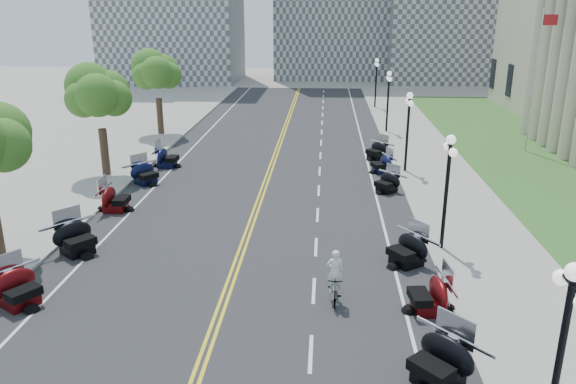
{
  "coord_description": "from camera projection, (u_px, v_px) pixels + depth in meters",
  "views": [
    {
      "loc": [
        3.49,
        -18.63,
        9.99
      ],
      "look_at": [
        1.87,
        5.56,
        2.0
      ],
      "focal_mm": 35.0,
      "sensor_mm": 36.0,
      "label": 1
    }
  ],
  "objects": [
    {
      "name": "street_lamp_4",
      "position": [
        388.0,
        102.0,
        46.17
      ],
      "size": [
        0.5,
        1.2,
        4.9
      ],
      "primitive_type": null,
      "color": "black",
      "rests_on": "sidewalk_north"
    },
    {
      "name": "lane_dash_8",
      "position": [
        318.0,
        215.0,
        28.38
      ],
      "size": [
        0.12,
        2.0,
        0.0
      ],
      "primitive_type": "cube",
      "color": "white",
      "rests_on": "road"
    },
    {
      "name": "lane_dash_12",
      "position": [
        321.0,
        143.0,
        43.54
      ],
      "size": [
        0.12,
        2.0,
        0.0
      ],
      "primitive_type": "cube",
      "color": "white",
      "rests_on": "road"
    },
    {
      "name": "road",
      "position": [
        259.0,
        201.0,
        30.48
      ],
      "size": [
        16.0,
        90.0,
        0.01
      ],
      "primitive_type": "cube",
      "color": "#333335",
      "rests_on": "ground"
    },
    {
      "name": "street_lamp_5",
      "position": [
        376.0,
        83.0,
        57.55
      ],
      "size": [
        0.5,
        1.2,
        4.9
      ],
      "primitive_type": null,
      "color": "black",
      "rests_on": "sidewalk_north"
    },
    {
      "name": "cyclist_rider",
      "position": [
        336.0,
        253.0,
        19.45
      ],
      "size": [
        0.6,
        0.4,
        1.65
      ],
      "primitive_type": "imported",
      "rotation": [
        0.0,
        0.0,
        3.14
      ],
      "color": "white",
      "rests_on": "bicycle"
    },
    {
      "name": "distant_block_c",
      "position": [
        461.0,
        0.0,
        77.76
      ],
      "size": [
        20.0,
        14.0,
        22.0
      ],
      "primitive_type": "cube",
      "color": "gray",
      "rests_on": "ground"
    },
    {
      "name": "sidewalk_south",
      "position": [
        71.0,
        195.0,
        31.13
      ],
      "size": [
        5.0,
        90.0,
        0.15
      ],
      "primitive_type": "cube",
      "color": "#9E9991",
      "rests_on": "ground"
    },
    {
      "name": "street_lamp_1",
      "position": [
        558.0,
        369.0,
        12.06
      ],
      "size": [
        0.5,
        1.2,
        4.9
      ],
      "primitive_type": null,
      "color": "black",
      "rests_on": "sidewalk_north"
    },
    {
      "name": "tree_4",
      "position": [
        157.0,
        76.0,
        44.79
      ],
      "size": [
        4.8,
        4.8,
        9.2
      ],
      "primitive_type": null,
      "color": "#235619",
      "rests_on": "sidewalk_south"
    },
    {
      "name": "edge_line_north",
      "position": [
        378.0,
        203.0,
        30.07
      ],
      "size": [
        0.12,
        90.0,
        0.0
      ],
      "primitive_type": "cube",
      "color": "white",
      "rests_on": "road"
    },
    {
      "name": "lawn",
      "position": [
        537.0,
        166.0,
        36.93
      ],
      "size": [
        9.0,
        60.0,
        0.1
      ],
      "primitive_type": "cube",
      "color": "#356023",
      "rests_on": "ground"
    },
    {
      "name": "motorcycle_n_4",
      "position": [
        440.0,
        359.0,
        15.45
      ],
      "size": [
        3.14,
        3.14,
        1.55
      ],
      "primitive_type": null,
      "rotation": [
        0.0,
        0.0,
        -0.82
      ],
      "color": "black",
      "rests_on": "road"
    },
    {
      "name": "motorcycle_n_6",
      "position": [
        407.0,
        248.0,
        22.69
      ],
      "size": [
        2.88,
        2.88,
        1.44
      ],
      "primitive_type": null,
      "rotation": [
        0.0,
        0.0,
        -0.95
      ],
      "color": "black",
      "rests_on": "road"
    },
    {
      "name": "lane_dash_10",
      "position": [
        320.0,
        171.0,
        35.96
      ],
      "size": [
        0.12,
        2.0,
        0.0
      ],
      "primitive_type": "cube",
      "color": "white",
      "rests_on": "road"
    },
    {
      "name": "ground",
      "position": [
        228.0,
        288.0,
        21.0
      ],
      "size": [
        160.0,
        160.0,
        0.0
      ],
      "primitive_type": "plane",
      "color": "gray"
    },
    {
      "name": "motorcycle_s_9",
      "position": [
        167.0,
        156.0,
        36.7
      ],
      "size": [
        2.17,
        2.17,
        1.44
      ],
      "primitive_type": null,
      "rotation": [
        0.0,
        0.0,
        1.51
      ],
      "color": "black",
      "rests_on": "road"
    },
    {
      "name": "edge_line_south",
      "position": [
        144.0,
        198.0,
        30.88
      ],
      "size": [
        0.12,
        90.0,
        0.0
      ],
      "primitive_type": "cube",
      "color": "white",
      "rests_on": "road"
    },
    {
      "name": "lane_dash_11",
      "position": [
        320.0,
        156.0,
        39.75
      ],
      "size": [
        0.12,
        2.0,
        0.0
      ],
      "primitive_type": "cube",
      "color": "white",
      "rests_on": "road"
    },
    {
      "name": "street_lamp_2",
      "position": [
        446.0,
        193.0,
        23.43
      ],
      "size": [
        0.5,
        1.2,
        4.9
      ],
      "primitive_type": null,
      "color": "black",
      "rests_on": "sidewalk_north"
    },
    {
      "name": "bicycle",
      "position": [
        335.0,
        288.0,
        19.87
      ],
      "size": [
        0.51,
        1.78,
        1.07
      ],
      "primitive_type": "imported",
      "rotation": [
        0.0,
        0.0,
        0.01
      ],
      "color": "#A51414",
      "rests_on": "road"
    },
    {
      "name": "tree_3",
      "position": [
        99.0,
        100.0,
        33.42
      ],
      "size": [
        4.8,
        4.8,
        9.2
      ],
      "primitive_type": null,
      "color": "#235619",
      "rests_on": "sidewalk_south"
    },
    {
      "name": "sidewalk_north",
      "position": [
        456.0,
        204.0,
        29.79
      ],
      "size": [
        5.0,
        90.0,
        0.15
      ],
      "primitive_type": "cube",
      "color": "#9E9991",
      "rests_on": "ground"
    },
    {
      "name": "lane_dash_5",
      "position": [
        311.0,
        353.0,
        17.0
      ],
      "size": [
        0.12,
        2.0,
        0.0
      ],
      "primitive_type": "cube",
      "color": "white",
      "rests_on": "road"
    },
    {
      "name": "lane_dash_9",
      "position": [
        319.0,
        190.0,
        32.17
      ],
      "size": [
        0.12,
        2.0,
        0.0
      ],
      "primitive_type": "cube",
      "color": "white",
      "rests_on": "road"
    },
    {
      "name": "lane_dash_13",
      "position": [
        322.0,
        132.0,
        47.33
      ],
      "size": [
        0.12,
        2.0,
        0.0
      ],
      "primitive_type": "cube",
      "color": "white",
      "rests_on": "road"
    },
    {
      "name": "lane_dash_16",
      "position": [
        323.0,
        108.0,
        58.7
      ],
      "size": [
        0.12,
        2.0,
        0.0
      ],
      "primitive_type": "cube",
      "color": "white",
      "rests_on": "road"
    },
    {
      "name": "centerline_yellow_b",
      "position": [
        261.0,
        201.0,
        30.47
      ],
      "size": [
        0.12,
        90.0,
        0.0
      ],
      "primitive_type": "cube",
      "color": "yellow",
      "rests_on": "road"
    },
    {
      "name": "motorcycle_s_8",
      "position": [
        145.0,
        172.0,
        33.17
      ],
      "size": [
        2.84,
        2.84,
        1.41
      ],
      "primitive_type": null,
      "rotation": [
        0.0,
        0.0,
        0.87
      ],
      "color": "black",
      "rests_on": "road"
    },
    {
      "name": "lane_dash_15",
      "position": [
        322.0,
        115.0,
        54.91
      ],
      "size": [
        0.12,
        2.0,
        0.0
      ],
      "primitive_type": "cube",
      "color": "white",
      "rests_on": "road"
    },
    {
      "name": "centerline_yellow_a",
      "position": [
        257.0,
        200.0,
        30.48
      ],
      "size": [
        0.12,
        90.0,
        0.0
      ],
      "primitive_type": "cube",
      "color": "yellow",
      "rests_on": "road"
    },
    {
      "name": "motorcycle_s_6",
      "position": [
        76.0,
        237.0,
        23.72
      ],
      "size": [
        3.1,
        3.1,
        1.55
      ],
      "primitive_type": null,
      "rotation": [
        0.0,
        0.0,
        0.89
      ],
      "color": "black",
      "rests_on": "road"
    },
    {
      "name": "motorcycle_n_8",
      "position": [
        387.0,
        182.0,
        31.72
      ],
      "size": [
        2.53,
        2.53,
        1.25
      ],
      "primitive_type": null,
      "rotation": [
        0.0,
        0.0,
        -0.81
      ],
      "color": "black",
      "rests_on": "road"
    },
    {
      "name": "motorcycle_s_5",
      "position": [
        18.0,
        286.0,
        19.56
      ],
      "size": [
        2.9,
        2.9,
        1.46
      ],
      "primitive_type": null,
      "rotation": [
        0.0,
        0.0,
        0.99
      ],
      "color": "#590A0C",
      "rests_on": "road"
    },
    {
      "name": "lane_dash_17",
      "position": [
        323.0,
        102.0,
        62.49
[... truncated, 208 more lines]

